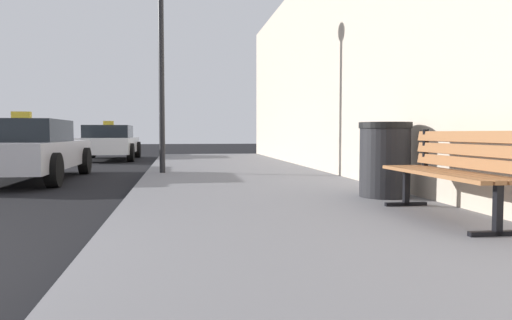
{
  "coord_description": "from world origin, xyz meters",
  "views": [
    {
      "loc": [
        2.7,
        -3.29,
        1.0
      ],
      "look_at": [
        3.95,
        4.42,
        0.55
      ],
      "focal_mm": 33.56,
      "sensor_mm": 36.0,
      "label": 1
    }
  ],
  "objects_px": {
    "car_white": "(109,142)",
    "trash_bin": "(385,159)",
    "street_lamp": "(161,38)",
    "bench": "(453,166)",
    "car_silver": "(25,150)"
  },
  "relations": [
    {
      "from": "bench",
      "to": "car_white",
      "type": "xyz_separation_m",
      "value": [
        -5.2,
        13.91,
        -0.02
      ]
    },
    {
      "from": "street_lamp",
      "to": "car_white",
      "type": "bearing_deg",
      "value": 105.32
    },
    {
      "from": "bench",
      "to": "trash_bin",
      "type": "relative_size",
      "value": 1.91
    },
    {
      "from": "car_white",
      "to": "trash_bin",
      "type": "bearing_deg",
      "value": -67.02
    },
    {
      "from": "street_lamp",
      "to": "car_silver",
      "type": "xyz_separation_m",
      "value": [
        -2.81,
        0.23,
        -2.33
      ]
    },
    {
      "from": "bench",
      "to": "car_silver",
      "type": "xyz_separation_m",
      "value": [
        -5.84,
        6.22,
        -0.02
      ]
    },
    {
      "from": "trash_bin",
      "to": "car_white",
      "type": "xyz_separation_m",
      "value": [
        -5.21,
        12.29,
        -0.0
      ]
    },
    {
      "from": "street_lamp",
      "to": "car_silver",
      "type": "height_order",
      "value": "street_lamp"
    },
    {
      "from": "bench",
      "to": "trash_bin",
      "type": "height_order",
      "value": "trash_bin"
    },
    {
      "from": "street_lamp",
      "to": "car_white",
      "type": "height_order",
      "value": "street_lamp"
    },
    {
      "from": "trash_bin",
      "to": "car_silver",
      "type": "xyz_separation_m",
      "value": [
        -5.85,
        4.6,
        0.0
      ]
    },
    {
      "from": "trash_bin",
      "to": "car_silver",
      "type": "distance_m",
      "value": 7.44
    },
    {
      "from": "trash_bin",
      "to": "bench",
      "type": "bearing_deg",
      "value": -90.27
    },
    {
      "from": "car_white",
      "to": "street_lamp",
      "type": "bearing_deg",
      "value": -74.68
    },
    {
      "from": "bench",
      "to": "car_silver",
      "type": "height_order",
      "value": "car_silver"
    }
  ]
}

